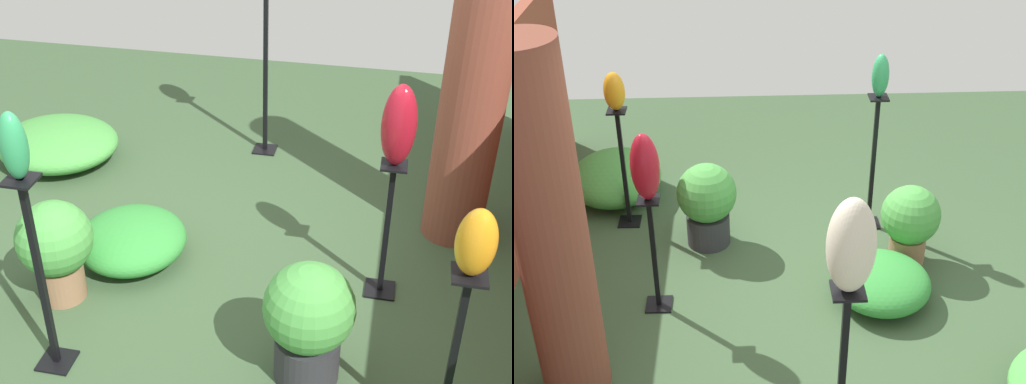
{
  "view_description": "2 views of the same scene",
  "coord_description": "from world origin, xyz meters",
  "views": [
    {
      "loc": [
        3.72,
        1.17,
        3.08
      ],
      "look_at": [
        0.15,
        0.39,
        0.81
      ],
      "focal_mm": 50.0,
      "sensor_mm": 36.0,
      "label": 1
    },
    {
      "loc": [
        -4.43,
        0.53,
        3.61
      ],
      "look_at": [
        -0.02,
        0.32,
        0.98
      ],
      "focal_mm": 50.0,
      "sensor_mm": 36.0,
      "label": 2
    }
  ],
  "objects": [
    {
      "name": "pedestal_amber",
      "position": [
        1.12,
        1.56,
        0.52
      ],
      "size": [
        0.2,
        0.2,
        1.13
      ],
      "color": "black",
      "rests_on": "ground"
    },
    {
      "name": "pedestal_jade",
      "position": [
        0.99,
        -0.63,
        0.58
      ],
      "size": [
        0.2,
        0.2,
        1.26
      ],
      "color": "black",
      "rests_on": "ground"
    },
    {
      "name": "brick_pillar",
      "position": [
        -0.88,
        1.66,
        1.22
      ],
      "size": [
        0.44,
        0.44,
        2.44
      ],
      "primitive_type": "cylinder",
      "color": "brown",
      "rests_on": "ground"
    },
    {
      "name": "ground_plane",
      "position": [
        0.0,
        0.0,
        0.0
      ],
      "size": [
        8.0,
        8.0,
        0.0
      ],
      "primitive_type": "plane",
      "color": "#385133"
    },
    {
      "name": "art_vase_ruby",
      "position": [
        -0.07,
        1.19,
        1.23
      ],
      "size": [
        0.19,
        0.21,
        0.52
      ],
      "primitive_type": "ellipsoid",
      "color": "maroon",
      "rests_on": "pedestal_ruby"
    },
    {
      "name": "pedestal_ruby",
      "position": [
        -0.07,
        1.19,
        0.44
      ],
      "size": [
        0.2,
        0.2,
        0.97
      ],
      "color": "black",
      "rests_on": "ground"
    },
    {
      "name": "potted_plant_front_right",
      "position": [
        0.42,
        -0.85,
        0.4
      ],
      "size": [
        0.49,
        0.49,
        0.71
      ],
      "color": "#936B4C",
      "rests_on": "ground"
    },
    {
      "name": "art_vase_ivory",
      "position": [
        -1.84,
        0.04,
        1.77
      ],
      "size": [
        0.22,
        0.23,
        0.5
      ],
      "primitive_type": "ellipsoid",
      "color": "beige",
      "rests_on": "pedestal_ivory"
    },
    {
      "name": "potted_plant_back_center",
      "position": [
        0.78,
        0.82,
        0.42
      ],
      "size": [
        0.51,
        0.51,
        0.76
      ],
      "color": "#2D2D33",
      "rests_on": "ground"
    },
    {
      "name": "art_vase_amber",
      "position": [
        1.12,
        1.56,
        1.3
      ],
      "size": [
        0.16,
        0.18,
        0.34
      ],
      "primitive_type": "ellipsoid",
      "color": "orange",
      "rests_on": "pedestal_amber"
    },
    {
      "name": "foliage_bed_east",
      "position": [
        -0.07,
        -0.55,
        0.16
      ],
      "size": [
        0.79,
        0.77,
        0.31
      ],
      "primitive_type": "ellipsoid",
      "color": "#338C38",
      "rests_on": "ground"
    },
    {
      "name": "foliage_bed_center",
      "position": [
        1.58,
        1.73,
        0.22
      ],
      "size": [
        0.95,
        0.87,
        0.44
      ],
      "primitive_type": "ellipsoid",
      "color": "#479942",
      "rests_on": "ground"
    },
    {
      "name": "art_vase_jade",
      "position": [
        0.99,
        -0.63,
        1.45
      ],
      "size": [
        0.13,
        0.14,
        0.37
      ],
      "primitive_type": "ellipsoid",
      "color": "#2D9356",
      "rests_on": "pedestal_jade"
    }
  ]
}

